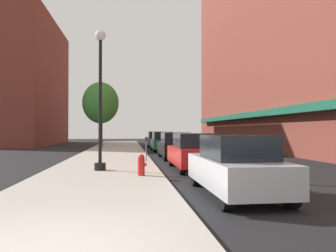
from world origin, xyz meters
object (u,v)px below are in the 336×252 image
Objects in this scene: fire_hydrant at (141,165)px; car_red at (193,152)px; car_black at (175,146)px; car_silver at (235,166)px; car_blue at (156,140)px; tree_near at (101,103)px; lamppost at (100,97)px; car_green at (162,142)px; parking_meter_near at (146,146)px.

fire_hydrant is 0.18× the size of car_red.
car_silver is at bearing -90.75° from car_black.
car_black is 13.60m from car_blue.
car_red is (5.73, -19.42, -3.81)m from tree_near.
car_red and car_black have the same top height.
car_black is (0.00, 11.36, 0.00)m from car_silver.
lamppost is 14.41m from car_green.
car_red is 19.20m from car_blue.
tree_near reaches higher than car_red.
car_red is 1.00× the size of car_black.
car_green is (2.45, 15.39, 0.29)m from fire_hydrant.
car_silver is at bearing -51.47° from lamppost.
parking_meter_near is at bearing 59.19° from lamppost.
car_blue reaches higher than parking_meter_near.
fire_hydrant is 4.17m from car_silver.
car_red is (4.10, 0.61, -2.39)m from lamppost.
car_black is (2.45, 8.00, 0.29)m from fire_hydrant.
car_silver and car_green have the same top height.
parking_meter_near is 0.30× the size of car_green.
tree_near is 1.55× the size of car_blue.
car_black is (0.00, 5.61, 0.00)m from car_red.
car_green is (0.00, 13.00, 0.00)m from car_red.
car_red is at bearing -73.55° from tree_near.
lamppost is 1.37× the size of car_silver.
car_green is at bearing 73.25° from lamppost.
car_blue is at bearing -2.11° from tree_near.
parking_meter_near is at bearing -77.03° from tree_near.
tree_near is (-3.78, 16.43, 3.67)m from parking_meter_near.
parking_meter_near is 3.57m from car_red.
car_blue is at bearing 83.54° from fire_hydrant.
car_silver is (4.10, -5.14, -2.39)m from lamppost.
lamppost is 0.89× the size of tree_near.
fire_hydrant is at bearing -81.43° from tree_near.
car_black and car_green have the same top height.
lamppost is at bearing -99.47° from car_blue.
fire_hydrant is 0.18× the size of car_green.
lamppost reaches higher than car_silver.
lamppost is 1.37× the size of car_black.
lamppost reaches higher than fire_hydrant.
lamppost is 1.37× the size of car_blue.
tree_near is at bearing 98.57° from fire_hydrant.
car_silver is 1.00× the size of car_blue.
car_red is 5.61m from car_black.
car_blue is (2.45, 21.59, 0.29)m from fire_hydrant.
car_green reaches higher than fire_hydrant.
car_red is at bearing 44.35° from fire_hydrant.
car_green is 1.00× the size of car_blue.
fire_hydrant is 15.59m from car_green.
car_green is (4.10, 13.61, -2.39)m from lamppost.
car_silver and car_red have the same top height.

